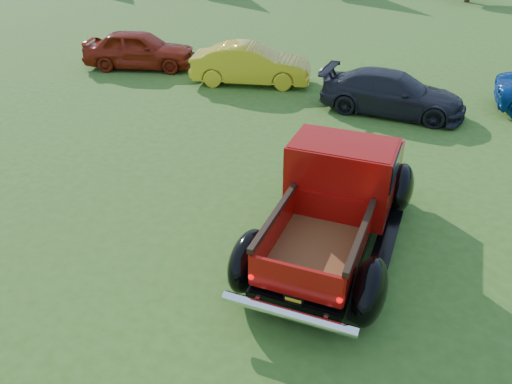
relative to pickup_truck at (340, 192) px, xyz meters
The scene contains 5 objects.
ground 1.63m from the pickup_truck, 147.20° to the right, with size 120.00×120.00×0.00m, color #335618.
pickup_truck is the anchor object (origin of this frame).
show_car_red 13.37m from the pickup_truck, 133.85° to the left, with size 1.78×4.42×1.51m, color maroon.
show_car_yellow 9.91m from the pickup_truck, 116.13° to the left, with size 1.53×4.38×1.44m, color gold.
show_car_grey 7.27m from the pickup_truck, 83.85° to the left, with size 1.84×4.54×1.32m, color black.
Camera 1 is at (1.76, -7.91, 5.96)m, focal length 35.00 mm.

